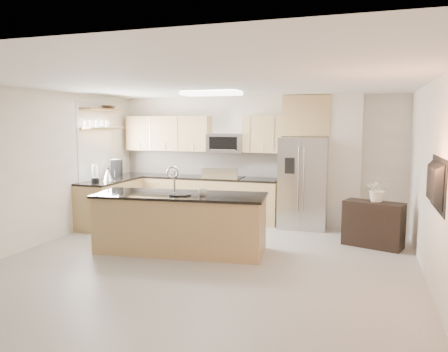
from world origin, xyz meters
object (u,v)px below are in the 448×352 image
(coffee_maker, at_px, (117,169))
(range, at_px, (224,199))
(microwave, at_px, (226,143))
(island, at_px, (181,223))
(kettle, at_px, (108,175))
(blender, at_px, (95,175))
(bowl, at_px, (109,107))
(credenza, at_px, (373,224))
(platter, at_px, (180,194))
(television, at_px, (430,184))
(cup, at_px, (203,192))
(flower_vase, at_px, (378,183))
(refrigerator, at_px, (304,182))

(coffee_maker, bearing_deg, range, 19.56)
(microwave, xyz_separation_m, island, (0.02, -2.44, -1.16))
(range, relative_size, kettle, 4.24)
(blender, distance_m, bowl, 1.57)
(kettle, bearing_deg, island, -28.91)
(credenza, height_order, platter, platter)
(bowl, distance_m, television, 6.33)
(island, xyz_separation_m, coffee_maker, (-2.12, 1.57, 0.64))
(cup, relative_size, flower_vase, 0.22)
(flower_vase, height_order, television, television)
(kettle, xyz_separation_m, coffee_maker, (-0.07, 0.44, 0.06))
(cup, bearing_deg, coffee_maker, 147.60)
(credenza, bearing_deg, kettle, -160.41)
(blender, bearing_deg, bowl, 101.86)
(range, distance_m, credenza, 3.15)
(credenza, bearing_deg, flower_vase, 48.75)
(coffee_maker, relative_size, flower_vase, 0.61)
(platter, relative_size, flower_vase, 0.57)
(blender, distance_m, coffee_maker, 0.79)
(platter, distance_m, coffee_maker, 2.73)
(microwave, bearing_deg, cup, -80.57)
(coffee_maker, relative_size, bowl, 0.97)
(cup, bearing_deg, microwave, 99.43)
(range, xyz_separation_m, blender, (-2.07, -1.53, 0.60))
(blender, bearing_deg, platter, -22.47)
(microwave, relative_size, television, 0.71)
(refrigerator, relative_size, credenza, 1.89)
(credenza, xyz_separation_m, flower_vase, (0.05, 0.03, 0.69))
(range, bearing_deg, flower_vase, -19.24)
(television, bearing_deg, kettle, 70.71)
(platter, height_order, kettle, kettle)
(flower_vase, bearing_deg, bowl, 176.22)
(refrigerator, xyz_separation_m, island, (-1.64, -2.27, -0.42))
(blender, distance_m, flower_vase, 5.10)
(cup, xyz_separation_m, television, (3.10, -0.79, 0.36))
(range, distance_m, platter, 2.46)
(microwave, distance_m, cup, 2.57)
(cup, bearing_deg, range, 99.92)
(credenza, height_order, kettle, kettle)
(bowl, bearing_deg, flower_vase, -3.78)
(refrigerator, bearing_deg, microwave, 174.14)
(bowl, bearing_deg, range, 17.32)
(television, bearing_deg, range, 48.36)
(blender, distance_m, kettle, 0.36)
(cup, height_order, kettle, kettle)
(refrigerator, bearing_deg, credenza, -38.56)
(cup, bearing_deg, refrigerator, 61.30)
(television, bearing_deg, coffee_maker, 67.02)
(platter, bearing_deg, range, 91.34)
(bowl, bearing_deg, refrigerator, 9.52)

